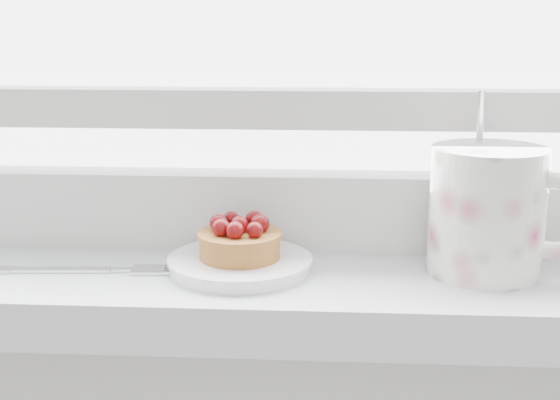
# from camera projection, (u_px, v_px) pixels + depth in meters

# --- Properties ---
(saucer) EXTENTS (0.12, 0.12, 0.01)m
(saucer) POSITION_uv_depth(u_px,v_px,m) (240.00, 264.00, 0.67)
(saucer) COLOR white
(saucer) RESTS_ON windowsill
(raspberry_tart) EXTENTS (0.07, 0.07, 0.04)m
(raspberry_tart) POSITION_uv_depth(u_px,v_px,m) (240.00, 240.00, 0.66)
(raspberry_tart) COLOR brown
(raspberry_tart) RESTS_ON saucer
(floral_mug) EXTENTS (0.15, 0.12, 0.15)m
(floral_mug) POSITION_uv_depth(u_px,v_px,m) (492.00, 209.00, 0.65)
(floral_mug) COLOR silver
(floral_mug) RESTS_ON windowsill
(fork) EXTENTS (0.18, 0.03, 0.00)m
(fork) POSITION_uv_depth(u_px,v_px,m) (94.00, 270.00, 0.66)
(fork) COLOR silver
(fork) RESTS_ON windowsill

